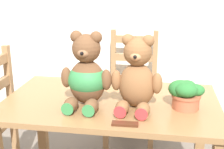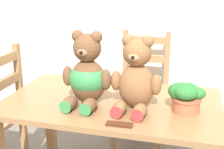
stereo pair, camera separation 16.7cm
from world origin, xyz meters
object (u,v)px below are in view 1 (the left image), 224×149
at_px(potted_plant, 186,93).
at_px(chocolate_bar, 125,124).
at_px(teddy_bear_left, 87,76).
at_px(wooden_chair_behind, 132,93).
at_px(teddy_bear_right, 137,77).

bearing_deg(potted_plant, chocolate_bar, -139.53).
bearing_deg(teddy_bear_left, wooden_chair_behind, -99.23).
xyz_separation_m(wooden_chair_behind, teddy_bear_right, (0.10, -0.85, 0.42)).
relative_size(teddy_bear_right, potted_plant, 2.06).
height_order(wooden_chair_behind, chocolate_bar, wooden_chair_behind).
relative_size(teddy_bear_left, teddy_bear_right, 1.03).
relative_size(wooden_chair_behind, teddy_bear_left, 2.39).
distance_m(teddy_bear_left, chocolate_bar, 0.37).
distance_m(wooden_chair_behind, chocolate_bar, 1.10).
height_order(teddy_bear_left, teddy_bear_right, teddy_bear_left).
bearing_deg(wooden_chair_behind, teddy_bear_right, 96.95).
relative_size(potted_plant, chocolate_bar, 1.51).
bearing_deg(potted_plant, wooden_chair_behind, 113.76).
height_order(wooden_chair_behind, teddy_bear_right, teddy_bear_right).
bearing_deg(teddy_bear_right, teddy_bear_left, 3.53).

